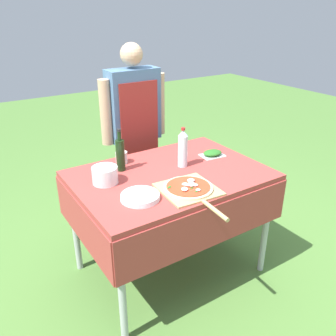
{
  "coord_description": "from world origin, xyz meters",
  "views": [
    {
      "loc": [
        -1.16,
        -1.76,
        1.8
      ],
      "look_at": [
        -0.02,
        0.0,
        0.83
      ],
      "focal_mm": 38.0,
      "sensor_mm": 36.0,
      "label": 1
    }
  ],
  "objects_px": {
    "sauce_jar": "(122,158)",
    "mixing_tub": "(105,175)",
    "plate_stack": "(140,197)",
    "prep_table": "(170,185)",
    "oil_bottle": "(120,154)",
    "water_bottle": "(183,148)",
    "herb_container": "(212,153)",
    "person_cook": "(134,123)",
    "pizza_on_peel": "(189,189)"
  },
  "relations": [
    {
      "from": "sauce_jar",
      "to": "mixing_tub",
      "type": "bearing_deg",
      "value": -135.08
    },
    {
      "from": "plate_stack",
      "to": "sauce_jar",
      "type": "xyz_separation_m",
      "value": [
        0.14,
        0.52,
        0.02
      ]
    },
    {
      "from": "prep_table",
      "to": "oil_bottle",
      "type": "bearing_deg",
      "value": 139.11
    },
    {
      "from": "prep_table",
      "to": "water_bottle",
      "type": "xyz_separation_m",
      "value": [
        0.13,
        0.05,
        0.22
      ]
    },
    {
      "from": "herb_container",
      "to": "plate_stack",
      "type": "height_order",
      "value": "herb_container"
    },
    {
      "from": "oil_bottle",
      "to": "water_bottle",
      "type": "distance_m",
      "value": 0.42
    },
    {
      "from": "oil_bottle",
      "to": "sauce_jar",
      "type": "xyz_separation_m",
      "value": [
        0.06,
        0.11,
        -0.08
      ]
    },
    {
      "from": "sauce_jar",
      "to": "person_cook",
      "type": "bearing_deg",
      "value": 52.33
    },
    {
      "from": "person_cook",
      "to": "plate_stack",
      "type": "height_order",
      "value": "person_cook"
    },
    {
      "from": "person_cook",
      "to": "oil_bottle",
      "type": "relative_size",
      "value": 5.36
    },
    {
      "from": "plate_stack",
      "to": "water_bottle",
      "type": "bearing_deg",
      "value": 27.54
    },
    {
      "from": "oil_bottle",
      "to": "sauce_jar",
      "type": "height_order",
      "value": "oil_bottle"
    },
    {
      "from": "person_cook",
      "to": "mixing_tub",
      "type": "relative_size",
      "value": 9.67
    },
    {
      "from": "prep_table",
      "to": "oil_bottle",
      "type": "height_order",
      "value": "oil_bottle"
    },
    {
      "from": "mixing_tub",
      "to": "plate_stack",
      "type": "bearing_deg",
      "value": -74.49
    },
    {
      "from": "mixing_tub",
      "to": "pizza_on_peel",
      "type": "bearing_deg",
      "value": -45.02
    },
    {
      "from": "mixing_tub",
      "to": "herb_container",
      "type": "bearing_deg",
      "value": -1.95
    },
    {
      "from": "pizza_on_peel",
      "to": "person_cook",
      "type": "bearing_deg",
      "value": 83.86
    },
    {
      "from": "water_bottle",
      "to": "plate_stack",
      "type": "relative_size",
      "value": 1.22
    },
    {
      "from": "person_cook",
      "to": "pizza_on_peel",
      "type": "height_order",
      "value": "person_cook"
    },
    {
      "from": "prep_table",
      "to": "mixing_tub",
      "type": "height_order",
      "value": "mixing_tub"
    },
    {
      "from": "oil_bottle",
      "to": "mixing_tub",
      "type": "bearing_deg",
      "value": -145.25
    },
    {
      "from": "plate_stack",
      "to": "sauce_jar",
      "type": "relative_size",
      "value": 2.7
    },
    {
      "from": "person_cook",
      "to": "water_bottle",
      "type": "height_order",
      "value": "person_cook"
    },
    {
      "from": "pizza_on_peel",
      "to": "plate_stack",
      "type": "relative_size",
      "value": 2.45
    },
    {
      "from": "prep_table",
      "to": "herb_container",
      "type": "distance_m",
      "value": 0.44
    },
    {
      "from": "pizza_on_peel",
      "to": "herb_container",
      "type": "relative_size",
      "value": 3.07
    },
    {
      "from": "water_bottle",
      "to": "plate_stack",
      "type": "distance_m",
      "value": 0.54
    },
    {
      "from": "pizza_on_peel",
      "to": "mixing_tub",
      "type": "xyz_separation_m",
      "value": [
        -0.37,
        0.37,
        0.04
      ]
    },
    {
      "from": "oil_bottle",
      "to": "mixing_tub",
      "type": "distance_m",
      "value": 0.21
    },
    {
      "from": "person_cook",
      "to": "herb_container",
      "type": "distance_m",
      "value": 0.74
    },
    {
      "from": "prep_table",
      "to": "person_cook",
      "type": "relative_size",
      "value": 0.82
    },
    {
      "from": "prep_table",
      "to": "oil_bottle",
      "type": "relative_size",
      "value": 4.37
    },
    {
      "from": "oil_bottle",
      "to": "water_bottle",
      "type": "xyz_separation_m",
      "value": [
        0.38,
        -0.17,
        0.02
      ]
    },
    {
      "from": "water_bottle",
      "to": "plate_stack",
      "type": "xyz_separation_m",
      "value": [
        -0.46,
        -0.24,
        -0.12
      ]
    },
    {
      "from": "herb_container",
      "to": "pizza_on_peel",
      "type": "bearing_deg",
      "value": -143.12
    },
    {
      "from": "person_cook",
      "to": "oil_bottle",
      "type": "distance_m",
      "value": 0.67
    },
    {
      "from": "water_bottle",
      "to": "herb_container",
      "type": "bearing_deg",
      "value": 5.24
    },
    {
      "from": "plate_stack",
      "to": "sauce_jar",
      "type": "distance_m",
      "value": 0.53
    },
    {
      "from": "oil_bottle",
      "to": "pizza_on_peel",
      "type": "bearing_deg",
      "value": -66.77
    },
    {
      "from": "mixing_tub",
      "to": "plate_stack",
      "type": "distance_m",
      "value": 0.31
    },
    {
      "from": "prep_table",
      "to": "sauce_jar",
      "type": "height_order",
      "value": "sauce_jar"
    },
    {
      "from": "pizza_on_peel",
      "to": "oil_bottle",
      "type": "relative_size",
      "value": 1.93
    },
    {
      "from": "person_cook",
      "to": "sauce_jar",
      "type": "height_order",
      "value": "person_cook"
    },
    {
      "from": "person_cook",
      "to": "oil_bottle",
      "type": "xyz_separation_m",
      "value": [
        -0.39,
        -0.54,
        -0.0
      ]
    },
    {
      "from": "person_cook",
      "to": "pizza_on_peel",
      "type": "xyz_separation_m",
      "value": [
        -0.18,
        -1.03,
        -0.1
      ]
    },
    {
      "from": "prep_table",
      "to": "person_cook",
      "type": "height_order",
      "value": "person_cook"
    },
    {
      "from": "prep_table",
      "to": "pizza_on_peel",
      "type": "xyz_separation_m",
      "value": [
        -0.04,
        -0.27,
        0.1
      ]
    },
    {
      "from": "person_cook",
      "to": "sauce_jar",
      "type": "distance_m",
      "value": 0.56
    },
    {
      "from": "oil_bottle",
      "to": "plate_stack",
      "type": "height_order",
      "value": "oil_bottle"
    }
  ]
}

